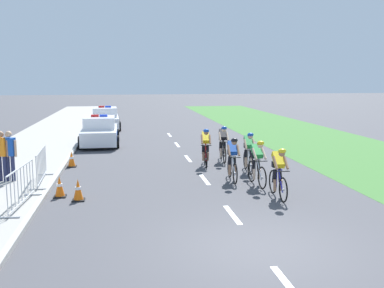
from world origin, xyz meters
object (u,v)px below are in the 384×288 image
at_px(cyclist_fourth, 249,151).
at_px(traffic_cone_mid, 60,187).
at_px(cyclist_second, 257,162).
at_px(crowd_barrier_middle, 41,166).
at_px(cyclist_third, 233,158).
at_px(traffic_cone_far, 72,159).
at_px(spectator_closest, 10,152).
at_px(crowd_barrier_front, 21,187).
at_px(cyclist_lead, 278,172).
at_px(cyclist_sixth, 223,143).
at_px(traffic_cone_near, 78,190).
at_px(cyclist_fifth, 206,146).
at_px(police_car_nearest, 100,132).
at_px(police_car_second, 105,119).
at_px(spectator_middle, 2,153).

xyz_separation_m(cyclist_fourth, traffic_cone_mid, (-6.53, -2.53, -0.48)).
bearing_deg(cyclist_second, crowd_barrier_middle, 171.41).
xyz_separation_m(cyclist_third, traffic_cone_mid, (-5.60, -1.25, -0.48)).
bearing_deg(cyclist_fourth, traffic_cone_far, 163.56).
xyz_separation_m(cyclist_fourth, traffic_cone_far, (-6.69, 1.97, -0.48)).
bearing_deg(spectator_closest, traffic_cone_mid, -45.70).
bearing_deg(crowd_barrier_front, cyclist_lead, 1.03).
bearing_deg(cyclist_lead, crowd_barrier_front, -178.97).
bearing_deg(cyclist_second, cyclist_lead, -83.60).
relative_size(cyclist_fourth, cyclist_sixth, 1.00).
relative_size(cyclist_sixth, spectator_closest, 1.03).
height_order(cyclist_sixth, traffic_cone_near, cyclist_sixth).
xyz_separation_m(cyclist_second, spectator_closest, (-8.05, 1.38, 0.30)).
bearing_deg(cyclist_fifth, cyclist_fourth, -45.59).
height_order(cyclist_second, police_car_nearest, police_car_nearest).
bearing_deg(crowd_barrier_middle, cyclist_lead, -19.95).
distance_m(cyclist_fifth, police_car_nearest, 7.77).
xyz_separation_m(cyclist_sixth, police_car_second, (-5.38, 12.53, -0.11)).
xyz_separation_m(cyclist_second, cyclist_fifth, (-1.08, 3.45, 0.00)).
xyz_separation_m(cyclist_second, cyclist_third, (-0.64, 0.76, 0.00)).
distance_m(traffic_cone_near, traffic_cone_mid, 0.76).
distance_m(cyclist_second, spectator_middle, 8.43).
relative_size(cyclist_sixth, crowd_barrier_front, 0.74).
bearing_deg(traffic_cone_near, cyclist_second, 9.69).
bearing_deg(police_car_nearest, police_car_second, 89.99).
bearing_deg(cyclist_second, cyclist_third, 129.90).
bearing_deg(cyclist_fifth, crowd_barrier_front, -139.33).
bearing_deg(cyclist_lead, police_car_second, 107.40).
distance_m(cyclist_third, cyclist_fourth, 1.59).
distance_m(cyclist_second, traffic_cone_mid, 6.27).
height_order(police_car_second, spectator_middle, spectator_middle).
height_order(police_car_nearest, traffic_cone_far, police_car_nearest).
height_order(cyclist_lead, crowd_barrier_front, cyclist_lead).
distance_m(cyclist_second, crowd_barrier_middle, 7.09).
xyz_separation_m(cyclist_second, traffic_cone_near, (-5.65, -0.97, -0.48)).
bearing_deg(crowd_barrier_middle, traffic_cone_near, -56.14).
height_order(crowd_barrier_middle, traffic_cone_far, crowd_barrier_middle).
bearing_deg(police_car_second, cyclist_fourth, -68.29).
relative_size(crowd_barrier_front, traffic_cone_near, 3.63).
height_order(crowd_barrier_middle, traffic_cone_near, crowd_barrier_middle).
bearing_deg(police_car_nearest, traffic_cone_mid, -93.71).
height_order(cyclist_third, traffic_cone_mid, cyclist_third).
xyz_separation_m(police_car_second, traffic_cone_mid, (-0.67, -17.27, -0.37)).
height_order(cyclist_second, spectator_middle, spectator_middle).
bearing_deg(cyclist_third, cyclist_fifth, 99.29).
xyz_separation_m(police_car_nearest, police_car_second, (0.00, 6.99, 0.00)).
distance_m(cyclist_lead, traffic_cone_near, 5.87).
bearing_deg(crowd_barrier_middle, police_car_nearest, 80.64).
distance_m(cyclist_fifth, cyclist_sixth, 1.20).
bearing_deg(cyclist_fourth, police_car_second, 111.71).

